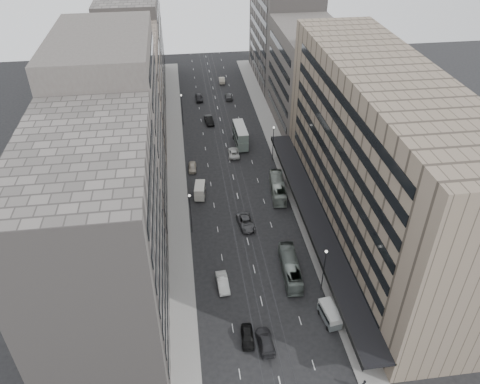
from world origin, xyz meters
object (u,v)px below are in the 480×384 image
bus_far (278,188)px  panel_van (200,190)px  vw_microbus (330,314)px  bus_near (290,268)px  sedan_0 (247,336)px  sedan_1 (223,283)px  double_decker (240,135)px  sedan_2 (246,222)px

bus_far → panel_van: bus_far is taller
bus_far → vw_microbus: (1.04, -32.63, -0.10)m
bus_far → panel_van: (-15.65, 1.16, 0.04)m
bus_near → sedan_0: bearing=56.7°
panel_van → sedan_1: size_ratio=0.95×
double_decker → panel_van: size_ratio=1.91×
bus_near → double_decker: 43.76m
double_decker → panel_van: bearing=-120.4°
bus_near → panel_van: size_ratio=2.29×
bus_near → vw_microbus: size_ratio=2.18×
vw_microbus → double_decker: bearing=88.5°
double_decker → sedan_2: double_decker is taller
bus_far → bus_near: bearing=89.3°
double_decker → vw_microbus: double_decker is taller
vw_microbus → bus_far: bearing=84.2°
vw_microbus → sedan_1: size_ratio=1.00×
bus_near → panel_van: bearing=-57.7°
bus_near → double_decker: size_ratio=1.20×
sedan_1 → bus_near: bearing=2.6°
sedan_0 → sedan_2: bearing=86.0°
bus_near → double_decker: bearing=-83.7°
panel_van → sedan_2: size_ratio=0.81×
sedan_0 → vw_microbus: bearing=12.2°
double_decker → vw_microbus: bearing=-85.6°
panel_van → bus_far: bearing=3.6°
double_decker → sedan_0: 55.92m
bus_far → sedan_0: bearing=77.5°
bus_far → sedan_1: (-13.72, -23.77, -0.69)m
bus_near → vw_microbus: bus_near is taller
double_decker → sedan_0: (-6.65, -55.50, -1.83)m
vw_microbus → sedan_0: 12.56m
bus_near → bus_far: size_ratio=0.99×
sedan_0 → bus_far: bearing=75.7°
vw_microbus → sedan_1: (-14.76, 8.86, -0.59)m
vw_microbus → bus_near: bearing=102.2°
sedan_2 → vw_microbus: bearing=-76.0°
bus_near → sedan_2: 14.37m
panel_van → sedan_1: (1.93, -24.93, -0.72)m
panel_van → sedan_0: size_ratio=1.06×
double_decker → sedan_1: bearing=-103.0°
double_decker → sedan_1: size_ratio=1.82×
bus_near → panel_van: bus_near is taller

